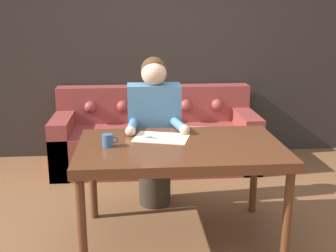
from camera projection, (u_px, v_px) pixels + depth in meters
name	position (u px, v px, depth m)	size (l,w,h in m)	color
ground_plane	(174.00, 245.00, 3.09)	(16.00, 16.00, 0.00)	brown
wall_back	(157.00, 44.00, 4.79)	(8.00, 0.06, 2.60)	#2D2823
dining_table	(180.00, 154.00, 3.01)	(1.46, 0.90, 0.75)	#562D19
couch	(155.00, 138.00, 4.64)	(2.17, 0.85, 0.85)	brown
person	(154.00, 131.00, 3.59)	(0.50, 0.56, 1.30)	#33281E
pattern_paper_main	(161.00, 138.00, 3.14)	(0.46, 0.39, 0.00)	beige
scissors	(153.00, 138.00, 3.13)	(0.19, 0.14, 0.01)	silver
mug	(108.00, 141.00, 2.93)	(0.11, 0.08, 0.09)	#335B84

